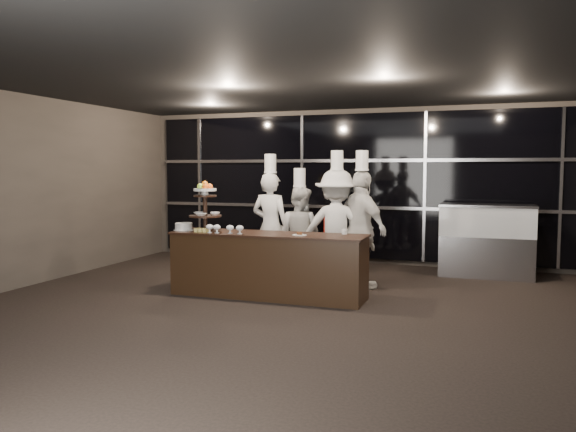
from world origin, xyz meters
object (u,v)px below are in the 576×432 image
(chef_d, at_px, (361,229))
(display_stand, at_px, (205,203))
(chef_a, at_px, (271,226))
(chef_c, at_px, (337,228))
(chef_b, at_px, (300,233))
(display_case, at_px, (486,237))
(buffet_counter, at_px, (268,265))
(layer_cake, at_px, (184,227))

(chef_d, bearing_deg, display_stand, -155.16)
(chef_a, height_order, chef_c, chef_c)
(chef_b, height_order, chef_c, chef_c)
(display_case, distance_m, chef_b, 3.23)
(display_stand, height_order, chef_b, chef_b)
(display_case, bearing_deg, chef_d, -137.72)
(display_stand, xyz_separation_m, chef_b, (1.09, 1.18, -0.55))
(buffet_counter, xyz_separation_m, chef_a, (-0.38, 1.09, 0.45))
(buffet_counter, distance_m, chef_a, 1.23)
(chef_c, bearing_deg, chef_a, 176.29)
(display_stand, relative_size, display_case, 0.48)
(chef_d, bearing_deg, display_case, 42.28)
(display_stand, height_order, chef_a, chef_a)
(chef_a, height_order, chef_b, chef_a)
(layer_cake, bearing_deg, chef_b, 40.81)
(chef_d, bearing_deg, chef_b, 169.89)
(buffet_counter, bearing_deg, display_stand, -179.99)
(display_case, xyz_separation_m, chef_c, (-2.21, -1.64, 0.23))
(buffet_counter, relative_size, chef_a, 1.37)
(buffet_counter, distance_m, chef_c, 1.34)
(layer_cake, xyz_separation_m, chef_d, (2.49, 1.04, -0.05))
(display_stand, xyz_separation_m, display_case, (3.97, 2.65, -0.65))
(buffet_counter, height_order, chef_d, chef_d)
(buffet_counter, distance_m, display_stand, 1.33)
(chef_b, relative_size, chef_d, 0.87)
(buffet_counter, relative_size, display_case, 1.83)
(chef_c, distance_m, chef_d, 0.39)
(chef_a, bearing_deg, chef_d, -3.44)
(display_case, bearing_deg, display_stand, -146.27)
(buffet_counter, xyz_separation_m, display_stand, (-1.00, -0.00, 0.87))
(layer_cake, bearing_deg, chef_d, 22.79)
(display_case, height_order, chef_d, chef_d)
(buffet_counter, height_order, chef_a, chef_a)
(buffet_counter, height_order, chef_b, chef_b)
(layer_cake, height_order, chef_a, chef_a)
(buffet_counter, height_order, chef_c, chef_c)
(chef_c, bearing_deg, buffet_counter, -126.64)
(layer_cake, height_order, chef_d, chef_d)
(layer_cake, bearing_deg, buffet_counter, 2.14)
(layer_cake, height_order, chef_c, chef_c)
(chef_a, relative_size, chef_b, 1.12)
(display_stand, relative_size, chef_d, 0.35)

